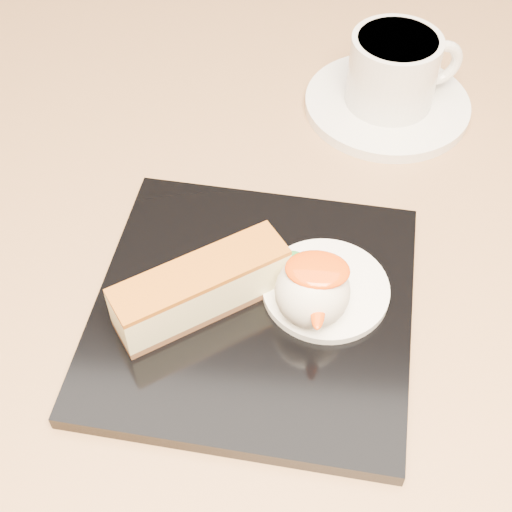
# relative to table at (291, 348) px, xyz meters

# --- Properties ---
(table) EXTENTS (0.80, 0.80, 0.72)m
(table) POSITION_rel_table_xyz_m (0.00, 0.00, 0.00)
(table) COLOR black
(table) RESTS_ON ground
(dessert_plate) EXTENTS (0.24, 0.24, 0.01)m
(dessert_plate) POSITION_rel_table_xyz_m (-0.03, -0.07, 0.16)
(dessert_plate) COLOR black
(dessert_plate) RESTS_ON table
(cheesecake) EXTENTS (0.12, 0.10, 0.04)m
(cheesecake) POSITION_rel_table_xyz_m (-0.06, -0.08, 0.19)
(cheesecake) COLOR brown
(cheesecake) RESTS_ON dessert_plate
(cream_smear) EXTENTS (0.09, 0.09, 0.01)m
(cream_smear) POSITION_rel_table_xyz_m (0.02, -0.06, 0.17)
(cream_smear) COLOR white
(cream_smear) RESTS_ON dessert_plate
(ice_cream_scoop) EXTENTS (0.05, 0.05, 0.05)m
(ice_cream_scoop) POSITION_rel_table_xyz_m (0.01, -0.08, 0.19)
(ice_cream_scoop) COLOR white
(ice_cream_scoop) RESTS_ON cream_smear
(mango_sauce) EXTENTS (0.04, 0.03, 0.01)m
(mango_sauce) POSITION_rel_table_xyz_m (0.01, -0.08, 0.21)
(mango_sauce) COLOR #F44907
(mango_sauce) RESTS_ON ice_cream_scoop
(mint_sprig) EXTENTS (0.03, 0.02, 0.00)m
(mint_sprig) POSITION_rel_table_xyz_m (-0.01, -0.03, 0.17)
(mint_sprig) COLOR #2C8933
(mint_sprig) RESTS_ON cream_smear
(saucer) EXTENTS (0.15, 0.15, 0.01)m
(saucer) POSITION_rel_table_xyz_m (0.07, 0.17, 0.16)
(saucer) COLOR white
(saucer) RESTS_ON table
(coffee_cup) EXTENTS (0.10, 0.08, 0.06)m
(coffee_cup) POSITION_rel_table_xyz_m (0.07, 0.17, 0.20)
(coffee_cup) COLOR white
(coffee_cup) RESTS_ON saucer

